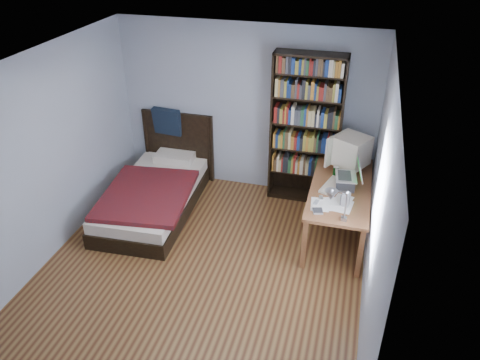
# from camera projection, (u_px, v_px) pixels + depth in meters

# --- Properties ---
(room) EXTENTS (4.20, 4.24, 2.50)m
(room) POSITION_uv_depth(u_px,v_px,m) (200.00, 180.00, 5.07)
(room) COLOR #4A2716
(room) RESTS_ON ground
(desk) EXTENTS (0.75, 1.72, 0.73)m
(desk) POSITION_uv_depth(u_px,v_px,m) (341.00, 188.00, 6.52)
(desk) COLOR brown
(desk) RESTS_ON floor
(crt_monitor) EXTENTS (0.60, 0.55, 0.50)m
(crt_monitor) POSITION_uv_depth(u_px,v_px,m) (350.00, 151.00, 6.20)
(crt_monitor) COLOR beige
(crt_monitor) RESTS_ON desk
(laptop) EXTENTS (0.36, 0.36, 0.41)m
(laptop) POSITION_uv_depth(u_px,v_px,m) (347.00, 180.00, 5.88)
(laptop) COLOR #2D2D30
(laptop) RESTS_ON desk
(desk_lamp) EXTENTS (0.25, 0.56, 0.66)m
(desk_lamp) POSITION_uv_depth(u_px,v_px,m) (334.00, 197.00, 4.75)
(desk_lamp) COLOR #99999E
(desk_lamp) RESTS_ON desk
(keyboard) EXTENTS (0.31, 0.49, 0.04)m
(keyboard) POSITION_uv_depth(u_px,v_px,m) (332.00, 186.00, 5.94)
(keyboard) COLOR #B7AE98
(keyboard) RESTS_ON desk
(speaker) EXTENTS (0.10, 0.10, 0.17)m
(speaker) POSITION_uv_depth(u_px,v_px,m) (346.00, 200.00, 5.53)
(speaker) COLOR gray
(speaker) RESTS_ON desk
(soda_can) EXTENTS (0.07, 0.07, 0.13)m
(soda_can) POSITION_uv_depth(u_px,v_px,m) (336.00, 171.00, 6.16)
(soda_can) COLOR #073907
(soda_can) RESTS_ON desk
(mouse) EXTENTS (0.07, 0.12, 0.04)m
(mouse) POSITION_uv_depth(u_px,v_px,m) (344.00, 173.00, 6.22)
(mouse) COLOR silver
(mouse) RESTS_ON desk
(phone_silver) EXTENTS (0.06, 0.09, 0.02)m
(phone_silver) POSITION_uv_depth(u_px,v_px,m) (321.00, 198.00, 5.71)
(phone_silver) COLOR silver
(phone_silver) RESTS_ON desk
(phone_grey) EXTENTS (0.07, 0.11, 0.02)m
(phone_grey) POSITION_uv_depth(u_px,v_px,m) (316.00, 202.00, 5.62)
(phone_grey) COLOR gray
(phone_grey) RESTS_ON desk
(external_drive) EXTENTS (0.14, 0.14, 0.02)m
(external_drive) POSITION_uv_depth(u_px,v_px,m) (318.00, 211.00, 5.46)
(external_drive) COLOR gray
(external_drive) RESTS_ON desk
(bookshelf) EXTENTS (0.98, 0.30, 2.18)m
(bookshelf) POSITION_uv_depth(u_px,v_px,m) (306.00, 130.00, 6.56)
(bookshelf) COLOR black
(bookshelf) RESTS_ON floor
(bed) EXTENTS (1.31, 2.23, 1.16)m
(bed) POSITION_uv_depth(u_px,v_px,m) (156.00, 191.00, 6.77)
(bed) COLOR black
(bed) RESTS_ON floor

